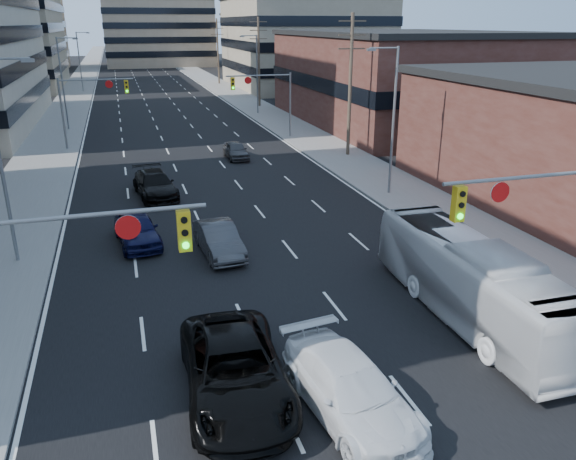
{
  "coord_description": "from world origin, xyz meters",
  "views": [
    {
      "loc": [
        -5.43,
        -5.96,
        10.26
      ],
      "look_at": [
        0.8,
        14.92,
        2.2
      ],
      "focal_mm": 35.0,
      "sensor_mm": 36.0,
      "label": 1
    }
  ],
  "objects_px": {
    "sedan_blue": "(137,229)",
    "white_van": "(350,389)",
    "black_pickup": "(235,371)",
    "transit_bus": "(472,281)"
  },
  "relations": [
    {
      "from": "sedan_blue",
      "to": "transit_bus",
      "type": "bearing_deg",
      "value": -50.73
    },
    {
      "from": "black_pickup",
      "to": "white_van",
      "type": "relative_size",
      "value": 1.12
    },
    {
      "from": "white_van",
      "to": "black_pickup",
      "type": "bearing_deg",
      "value": 142.02
    },
    {
      "from": "black_pickup",
      "to": "sedan_blue",
      "type": "xyz_separation_m",
      "value": [
        -2.19,
        13.22,
        -0.07
      ]
    },
    {
      "from": "black_pickup",
      "to": "transit_bus",
      "type": "bearing_deg",
      "value": 16.02
    },
    {
      "from": "white_van",
      "to": "sedan_blue",
      "type": "distance_m",
      "value": 15.75
    },
    {
      "from": "white_van",
      "to": "sedan_blue",
      "type": "bearing_deg",
      "value": 101.3
    },
    {
      "from": "sedan_blue",
      "to": "white_van",
      "type": "bearing_deg",
      "value": -77.72
    },
    {
      "from": "white_van",
      "to": "sedan_blue",
      "type": "height_order",
      "value": "white_van"
    },
    {
      "from": "transit_bus",
      "to": "sedan_blue",
      "type": "distance_m",
      "value": 15.92
    }
  ]
}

